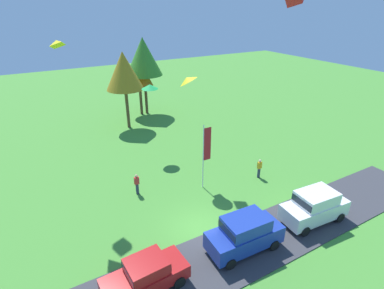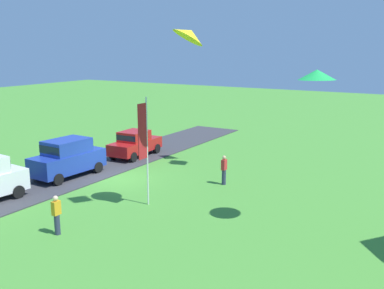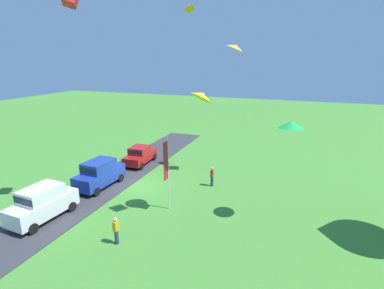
# 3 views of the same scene
# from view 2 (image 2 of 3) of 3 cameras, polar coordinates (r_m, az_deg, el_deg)

# --- Properties ---
(ground_plane) EXTENTS (120.00, 120.00, 0.00)m
(ground_plane) POSITION_cam_2_polar(r_m,az_deg,el_deg) (27.35, -9.18, -4.31)
(ground_plane) COLOR #478E33
(pavement_strip) EXTENTS (36.00, 4.40, 0.06)m
(pavement_strip) POSITION_cam_2_polar(r_m,az_deg,el_deg) (29.20, -13.47, -3.36)
(pavement_strip) COLOR #38383D
(pavement_strip) RESTS_ON ground
(car_sedan_near_entrance) EXTENTS (4.49, 2.13, 1.84)m
(car_sedan_near_entrance) POSITION_cam_2_polar(r_m,az_deg,el_deg) (32.30, -7.27, 0.23)
(car_sedan_near_entrance) COLOR red
(car_sedan_near_entrance) RESTS_ON ground
(car_suv_mid_row) EXTENTS (4.68, 2.21, 2.28)m
(car_suv_mid_row) POSITION_cam_2_polar(r_m,az_deg,el_deg) (28.01, -15.53, -1.47)
(car_suv_mid_row) COLOR #1E389E
(car_suv_mid_row) RESTS_ON ground
(person_on_lawn) EXTENTS (0.36, 0.24, 1.71)m
(person_on_lawn) POSITION_cam_2_polar(r_m,az_deg,el_deg) (25.71, 4.08, -3.22)
(person_on_lawn) COLOR #2D334C
(person_on_lawn) RESTS_ON ground
(person_beside_suv) EXTENTS (0.36, 0.24, 1.71)m
(person_beside_suv) POSITION_cam_2_polar(r_m,az_deg,el_deg) (19.82, -16.82, -8.54)
(person_beside_suv) COLOR #2D334C
(person_beside_suv) RESTS_ON ground
(flag_banner) EXTENTS (0.71, 0.08, 5.40)m
(flag_banner) POSITION_cam_2_polar(r_m,az_deg,el_deg) (21.75, -6.12, 0.76)
(flag_banner) COLOR silver
(flag_banner) RESTS_ON ground
(kite_delta_high_right) EXTENTS (2.11, 2.11, 0.45)m
(kite_delta_high_right) POSITION_cam_2_polar(r_m,az_deg,el_deg) (18.90, 15.59, 8.53)
(kite_delta_high_right) COLOR green
(kite_delta_near_flag) EXTENTS (2.08, 2.08, 1.05)m
(kite_delta_near_flag) POSITION_cam_2_polar(r_m,az_deg,el_deg) (20.14, -0.32, 13.85)
(kite_delta_near_flag) COLOR yellow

